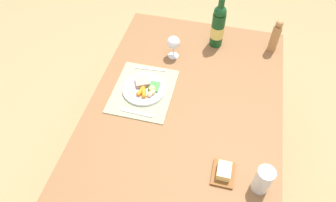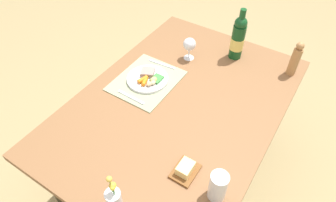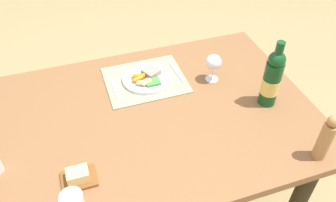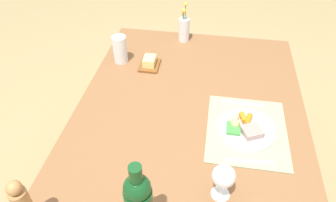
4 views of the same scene
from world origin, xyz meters
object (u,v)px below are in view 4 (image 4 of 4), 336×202
at_px(wine_glass, 224,177).
at_px(flower_vase, 184,28).
at_px(butter_dish, 150,63).
at_px(dining_table, 188,133).
at_px(dinner_plate, 245,128).
at_px(water_tumbler, 120,51).
at_px(knife, 243,104).
at_px(fork, 249,162).

distance_m(wine_glass, flower_vase, 1.04).
bearing_deg(flower_vase, butter_dish, 154.15).
bearing_deg(dining_table, dinner_plate, -101.23).
bearing_deg(water_tumbler, knife, -111.89).
relative_size(fork, flower_vase, 0.76).
relative_size(fork, water_tumbler, 1.23).
height_order(fork, flower_vase, flower_vase).
bearing_deg(fork, butter_dish, 36.78).
distance_m(water_tumbler, butter_dish, 0.17).
height_order(dining_table, knife, knife).
bearing_deg(wine_glass, knife, -10.23).
distance_m(knife, water_tumbler, 0.70).
height_order(knife, wine_glass, wine_glass).
bearing_deg(wine_glass, flower_vase, 14.01).
xyz_separation_m(fork, water_tumbler, (0.59, 0.66, 0.06)).
distance_m(dining_table, flower_vase, 0.68).
bearing_deg(butter_dish, flower_vase, -25.85).
distance_m(dinner_plate, water_tumbler, 0.78).
xyz_separation_m(fork, butter_dish, (0.56, 0.50, 0.01)).
relative_size(water_tumbler, butter_dish, 1.13).
bearing_deg(dinner_plate, knife, 1.13).
bearing_deg(dinner_plate, wine_glass, 164.08).
distance_m(fork, butter_dish, 0.75).
relative_size(flower_vase, water_tumbler, 1.62).
relative_size(dinner_plate, fork, 1.34).
distance_m(fork, flower_vase, 0.93).
xyz_separation_m(dining_table, dinner_plate, (-0.05, -0.24, 0.12)).
xyz_separation_m(dining_table, water_tumbler, (0.38, 0.41, 0.16)).
bearing_deg(dining_table, butter_dish, 34.98).
bearing_deg(wine_glass, fork, -34.05).
relative_size(knife, wine_glass, 1.25).
distance_m(flower_vase, butter_dish, 0.33).
bearing_deg(butter_dish, dinner_plate, -129.50).
distance_m(dinner_plate, butter_dish, 0.63).
height_order(dining_table, flower_vase, flower_vase).
relative_size(dining_table, butter_dish, 11.35).
distance_m(knife, butter_dish, 0.54).
bearing_deg(knife, water_tumbler, 69.72).
bearing_deg(flower_vase, dining_table, -170.94).
height_order(knife, butter_dish, butter_dish).
bearing_deg(butter_dish, wine_glass, -151.05).
bearing_deg(dinner_plate, fork, -175.57).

